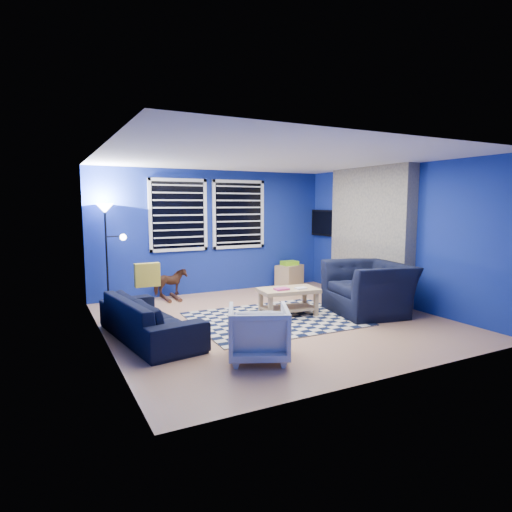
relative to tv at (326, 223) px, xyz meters
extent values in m
plane|color=tan|center=(-2.45, -2.00, -1.40)|extent=(5.00, 5.00, 0.00)
plane|color=white|center=(-2.45, -2.00, 1.10)|extent=(5.00, 5.00, 0.00)
plane|color=navy|center=(-2.45, 0.50, -0.15)|extent=(5.00, 0.00, 5.00)
plane|color=navy|center=(-4.95, -2.00, -0.15)|extent=(0.00, 5.00, 5.00)
plane|color=navy|center=(0.05, -2.00, -0.15)|extent=(0.00, 5.00, 5.00)
cube|color=gray|center=(-0.08, -1.50, -0.15)|extent=(0.26, 2.00, 2.50)
cube|color=black|center=(-0.22, -1.50, -1.05)|extent=(0.04, 0.70, 0.60)
cube|color=gray|center=(-0.35, -1.50, -1.36)|extent=(0.50, 1.20, 0.08)
cube|color=black|center=(-3.20, 0.48, 0.20)|extent=(1.05, 0.02, 1.30)
cube|color=white|center=(-3.20, 0.47, 0.88)|extent=(1.17, 0.05, 0.06)
cube|color=white|center=(-3.20, 0.47, -0.48)|extent=(1.17, 0.05, 0.06)
cube|color=black|center=(-1.90, 0.48, 0.20)|extent=(1.05, 0.02, 1.30)
cube|color=white|center=(-1.90, 0.47, 0.88)|extent=(1.17, 0.05, 0.06)
cube|color=white|center=(-1.90, 0.47, -0.48)|extent=(1.17, 0.05, 0.06)
cube|color=black|center=(0.00, 0.00, 0.00)|extent=(0.06, 1.00, 0.58)
cube|color=black|center=(-0.03, 0.00, 0.00)|extent=(0.01, 0.92, 0.50)
cube|color=black|center=(-2.41, -1.96, -1.39)|extent=(2.55, 2.06, 0.02)
imported|color=black|center=(-4.39, -2.03, -1.11)|extent=(2.07, 1.05, 0.58)
imported|color=black|center=(-0.83, -2.33, -0.98)|extent=(1.48, 1.35, 0.85)
imported|color=gray|center=(-3.44, -3.39, -1.08)|extent=(0.92, 0.93, 0.64)
imported|color=#4D2618|center=(-3.47, 0.19, -1.07)|extent=(0.34, 0.64, 0.52)
cube|color=tan|center=(-2.09, -1.86, -0.98)|extent=(1.00, 0.66, 0.06)
cube|color=tan|center=(-2.09, -1.86, -1.27)|extent=(0.91, 0.56, 0.03)
cube|color=#B63476|center=(-2.25, -1.91, -0.93)|extent=(0.24, 0.19, 0.03)
cube|color=silver|center=(-1.94, -1.98, -0.94)|extent=(0.19, 0.15, 0.03)
cube|color=tan|center=(-2.49, -2.06, -1.20)|extent=(0.07, 0.07, 0.38)
cube|color=tan|center=(-1.69, -2.06, -1.20)|extent=(0.07, 0.07, 0.38)
cube|color=tan|center=(-2.49, -1.65, -1.20)|extent=(0.07, 0.07, 0.38)
cube|color=tan|center=(-1.69, -1.65, -1.20)|extent=(0.07, 0.07, 0.38)
cube|color=tan|center=(-0.77, 0.25, -1.16)|extent=(0.68, 0.58, 0.48)
cube|color=black|center=(-0.77, 0.25, -1.16)|extent=(0.60, 0.51, 0.38)
cube|color=#8DE01A|center=(-0.77, 0.25, -0.87)|extent=(0.41, 0.37, 0.09)
cylinder|color=black|center=(-4.60, 0.25, -1.39)|extent=(0.23, 0.23, 0.03)
cylinder|color=black|center=(-4.60, 0.25, -0.54)|extent=(0.03, 0.03, 1.70)
cone|color=white|center=(-4.60, 0.25, 0.34)|extent=(0.31, 0.31, 0.17)
sphere|color=white|center=(-4.31, 0.20, -0.18)|extent=(0.11, 0.11, 0.11)
cube|color=yellow|center=(-4.24, -1.31, -0.64)|extent=(0.37, 0.11, 0.35)
camera|label=1|loc=(-5.69, -7.69, 0.41)|focal=30.00mm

